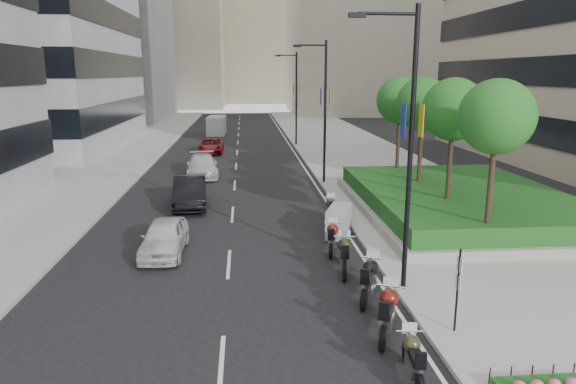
{
  "coord_description": "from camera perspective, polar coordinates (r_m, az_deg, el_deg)",
  "views": [
    {
      "loc": [
        -0.83,
        -14.37,
        7.0
      ],
      "look_at": [
        1.02,
        7.18,
        2.0
      ],
      "focal_mm": 32.0,
      "sensor_mm": 36.0,
      "label": 1
    }
  ],
  "objects": [
    {
      "name": "tree_0",
      "position": [
        20.66,
        22.17,
        7.7
      ],
      "size": [
        2.8,
        2.8,
        6.3
      ],
      "color": "#332319",
      "rests_on": "planter"
    },
    {
      "name": "motorcycle_3",
      "position": [
        18.72,
        6.29,
        -6.96
      ],
      "size": [
        0.78,
        2.35,
        1.17
      ],
      "rotation": [
        0.0,
        0.0,
        1.39
      ],
      "color": "black",
      "rests_on": "ground"
    },
    {
      "name": "building_cream_left",
      "position": [
        116.08,
        -14.06,
        17.6
      ],
      "size": [
        26.0,
        24.0,
        34.0
      ],
      "primitive_type": "cube",
      "color": "#B7AD93",
      "rests_on": "ground"
    },
    {
      "name": "sidewalk_left",
      "position": [
        46.28,
        -18.85,
        3.72
      ],
      "size": [
        8.0,
        100.0,
        0.15
      ],
      "primitive_type": "cube",
      "color": "#9E9B93",
      "rests_on": "ground"
    },
    {
      "name": "car_b",
      "position": [
        28.04,
        -10.84,
        0.0
      ],
      "size": [
        2.05,
        4.96,
        1.6
      ],
      "primitive_type": "imported",
      "rotation": [
        0.0,
        0.0,
        0.08
      ],
      "color": "black",
      "rests_on": "ground"
    },
    {
      "name": "car_c",
      "position": [
        36.21,
        -9.51,
        2.89
      ],
      "size": [
        2.52,
        5.3,
        1.49
      ],
      "primitive_type": "imported",
      "rotation": [
        0.0,
        0.0,
        0.09
      ],
      "color": "silver",
      "rests_on": "ground"
    },
    {
      "name": "building_grey_far",
      "position": [
        87.86,
        -21.19,
        17.41
      ],
      "size": [
        22.0,
        26.0,
        30.0
      ],
      "primitive_type": "cube",
      "color": "gray",
      "rests_on": "ground"
    },
    {
      "name": "parking_sign",
      "position": [
        14.68,
        18.35,
        -9.88
      ],
      "size": [
        0.06,
        0.32,
        2.5
      ],
      "color": "black",
      "rests_on": "ground"
    },
    {
      "name": "sidewalk_right",
      "position": [
        45.97,
        7.52,
        4.25
      ],
      "size": [
        10.0,
        100.0,
        0.15
      ],
      "primitive_type": "cube",
      "color": "#9E9B93",
      "rests_on": "ground"
    },
    {
      "name": "tree_3",
      "position": [
        31.81,
        12.35,
        9.89
      ],
      "size": [
        2.8,
        2.8,
        6.3
      ],
      "color": "#332319",
      "rests_on": "planter"
    },
    {
      "name": "motorcycle_2",
      "position": [
        16.69,
        9.02,
        -9.56
      ],
      "size": [
        1.15,
        2.25,
        1.19
      ],
      "rotation": [
        0.0,
        0.0,
        1.16
      ],
      "color": "black",
      "rests_on": "ground"
    },
    {
      "name": "motorcycle_1",
      "position": [
        14.64,
        10.99,
        -12.96
      ],
      "size": [
        1.14,
        2.29,
        1.21
      ],
      "rotation": [
        0.0,
        0.0,
        1.18
      ],
      "color": "black",
      "rests_on": "ground"
    },
    {
      "name": "lamp_post_1",
      "position": [
        32.81,
        3.88,
        9.61
      ],
      "size": [
        2.34,
        0.45,
        9.0
      ],
      "color": "black",
      "rests_on": "ground"
    },
    {
      "name": "motorcycle_4",
      "position": [
        20.75,
        4.94,
        -5.06
      ],
      "size": [
        0.78,
        2.15,
        1.08
      ],
      "rotation": [
        0.0,
        0.0,
        1.34
      ],
      "color": "black",
      "rests_on": "ground"
    },
    {
      "name": "planter",
      "position": [
        27.49,
        18.48,
        -1.67
      ],
      "size": [
        10.0,
        14.0,
        0.4
      ],
      "primitive_type": "cube",
      "color": "gray",
      "rests_on": "sidewalk_right"
    },
    {
      "name": "tree_1",
      "position": [
        24.29,
        17.91,
        8.68
      ],
      "size": [
        2.8,
        2.8,
        6.3
      ],
      "color": "#332319",
      "rests_on": "planter"
    },
    {
      "name": "motorcycle_0",
      "position": [
        12.9,
        13.72,
        -17.49
      ],
      "size": [
        0.67,
        2.01,
        1.0
      ],
      "rotation": [
        0.0,
        0.0,
        1.47
      ],
      "color": "black",
      "rests_on": "ground"
    },
    {
      "name": "car_a",
      "position": [
        20.95,
        -13.57,
        -4.91
      ],
      "size": [
        1.72,
        4.06,
        1.37
      ],
      "primitive_type": "imported",
      "rotation": [
        0.0,
        0.0,
        -0.02
      ],
      "color": "silver",
      "rests_on": "ground"
    },
    {
      "name": "lane_centre",
      "position": [
        44.92,
        -5.71,
        4.0
      ],
      "size": [
        0.12,
        100.0,
        0.01
      ],
      "primitive_type": "cube",
      "color": "silver",
      "rests_on": "ground"
    },
    {
      "name": "lamp_post_0",
      "position": [
        16.27,
        13.01,
        5.86
      ],
      "size": [
        2.34,
        0.45,
        9.0
      ],
      "color": "black",
      "rests_on": "ground"
    },
    {
      "name": "motorcycle_6",
      "position": [
        24.9,
        4.82,
        -1.96
      ],
      "size": [
        0.73,
        2.19,
        1.09
      ],
      "rotation": [
        0.0,
        0.0,
        1.46
      ],
      "color": "black",
      "rests_on": "ground"
    },
    {
      "name": "lane_edge",
      "position": [
        45.15,
        0.92,
        4.11
      ],
      "size": [
        0.12,
        100.0,
        0.01
      ],
      "primitive_type": "cube",
      "color": "silver",
      "rests_on": "ground"
    },
    {
      "name": "delivery_van",
      "position": [
        61.15,
        -7.95,
        7.25
      ],
      "size": [
        2.13,
        5.09,
        2.1
      ],
      "rotation": [
        0.0,
        0.0,
        -0.05
      ],
      "color": "#B9B8BA",
      "rests_on": "ground"
    },
    {
      "name": "building_cream_right",
      "position": [
        97.71,
        9.16,
        19.33
      ],
      "size": [
        28.0,
        24.0,
        36.0
      ],
      "primitive_type": "cube",
      "color": "#B7AD93",
      "rests_on": "ground"
    },
    {
      "name": "motorcycle_5",
      "position": [
        22.82,
        5.67,
        -3.24
      ],
      "size": [
        1.51,
        2.27,
        1.28
      ],
      "rotation": [
        0.0,
        0.0,
        1.23
      ],
      "color": "black",
      "rests_on": "ground"
    },
    {
      "name": "ground",
      "position": [
        16.01,
        -1.47,
        -12.92
      ],
      "size": [
        160.0,
        160.0,
        0.0
      ],
      "primitive_type": "plane",
      "color": "black",
      "rests_on": "ground"
    },
    {
      "name": "tree_2",
      "position": [
        28.02,
        14.76,
        9.38
      ],
      "size": [
        2.8,
        2.8,
        6.3
      ],
      "color": "#332319",
      "rests_on": "planter"
    },
    {
      "name": "hedge",
      "position": [
        27.35,
        18.57,
        -0.45
      ],
      "size": [
        9.4,
        13.4,
        0.8
      ],
      "primitive_type": "cube",
      "color": "#17511E",
      "rests_on": "planter"
    },
    {
      "name": "car_d",
      "position": [
        46.93,
        -8.56,
        5.09
      ],
      "size": [
        2.14,
        4.64,
        1.29
      ],
      "primitive_type": "imported",
      "rotation": [
        0.0,
        0.0,
        0.0
      ],
      "color": "maroon",
      "rests_on": "ground"
    },
    {
      "name": "building_cream_centre",
      "position": [
        134.93,
        -3.87,
        18.1
      ],
      "size": [
        30.0,
        24.0,
        38.0
      ],
      "primitive_type": "cube",
      "color": "#B7AD93",
      "rests_on": "ground"
    },
    {
      "name": "lamp_post_2",
      "position": [
        50.65,
        0.75,
        10.83
      ],
      "size": [
        2.34,
        0.45,
        9.0
      ],
      "color": "black",
      "rests_on": "ground"
    }
  ]
}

